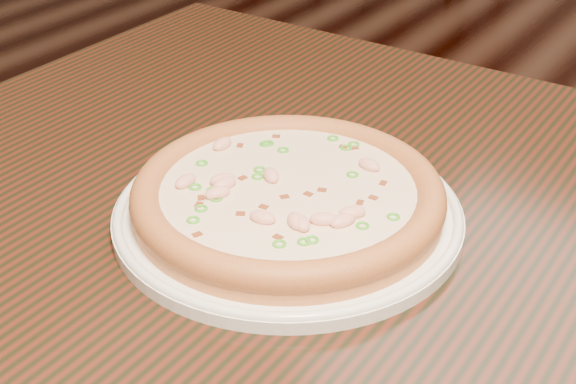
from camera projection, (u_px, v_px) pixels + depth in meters
The scene contains 3 objects.
hero_table at pixel (420, 320), 0.77m from camera, with size 1.20×0.80×0.75m.
plate at pixel (288, 212), 0.74m from camera, with size 0.32×0.32×0.02m.
pizza at pixel (288, 195), 0.73m from camera, with size 0.29×0.29×0.03m.
Camera 1 is at (0.43, -0.66, 1.16)m, focal length 50.00 mm.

